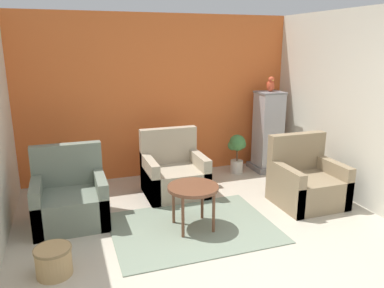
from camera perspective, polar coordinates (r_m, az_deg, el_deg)
name	(u,v)px	position (r m, az deg, el deg)	size (l,w,h in m)	color
ground_plane	(246,277)	(3.82, 8.24, -19.41)	(20.00, 20.00, 0.00)	beige
wall_back_accent	(160,97)	(6.18, -4.92, 7.17)	(4.58, 0.06, 2.61)	orange
wall_right	(340,104)	(5.81, 21.67, 5.65)	(0.06, 3.14, 2.61)	beige
area_rug	(193,227)	(4.62, 0.16, -12.59)	(1.92, 1.44, 0.01)	gray
coffee_table	(193,191)	(4.42, 0.17, -7.15)	(0.60, 0.60, 0.54)	brown
armchair_left	(70,200)	(4.88, -18.06, -8.10)	(0.86, 0.78, 0.93)	slate
armchair_right	(306,183)	(5.41, 16.98, -5.72)	(0.86, 0.78, 0.93)	#8E7A5B
armchair_middle	(174,175)	(5.51, -2.78, -4.67)	(0.86, 0.78, 0.93)	tan
birdcage	(268,133)	(6.60, 11.50, 1.70)	(0.52, 0.52, 1.37)	slate
parrot	(270,85)	(6.46, 11.87, 8.85)	(0.12, 0.21, 0.26)	#D14C2D
potted_plant	(237,149)	(6.38, 6.87, -0.82)	(0.30, 0.28, 0.67)	beige
wicker_basket	(54,260)	(3.96, -20.34, -16.29)	(0.35, 0.35, 0.29)	tan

